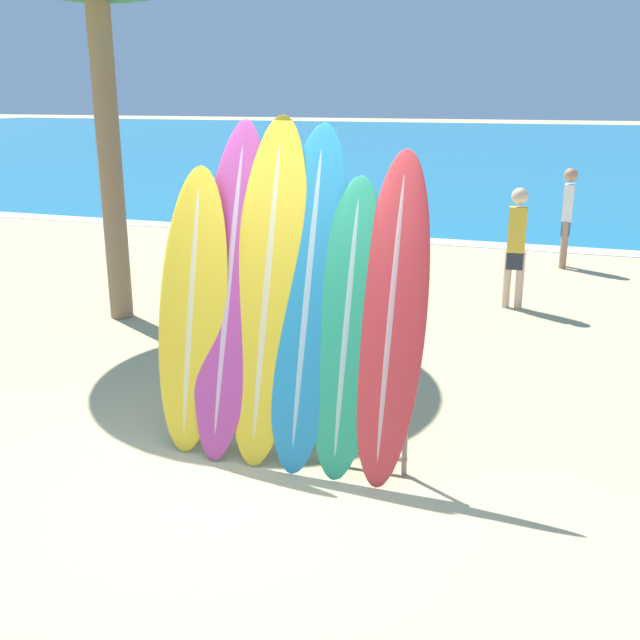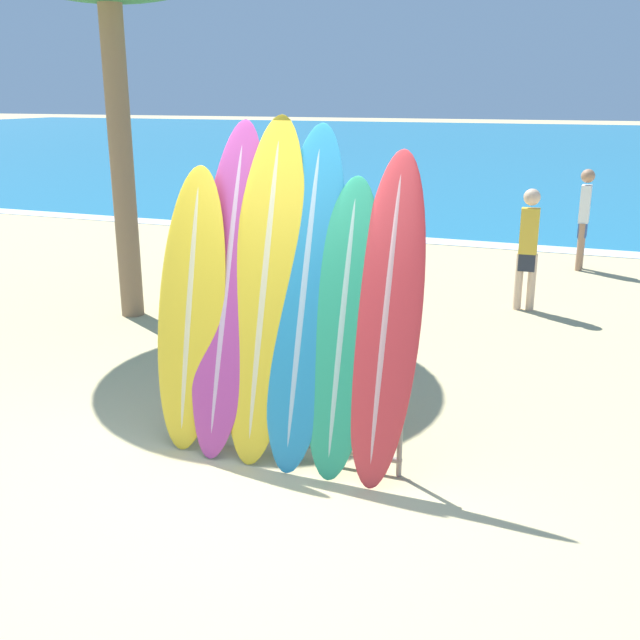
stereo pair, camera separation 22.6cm
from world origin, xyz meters
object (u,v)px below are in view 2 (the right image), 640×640
(surfboard_slot_5, at_px, (386,320))
(surfboard_rack, at_px, (282,400))
(surfboard_slot_4, at_px, (343,329))
(person_far_right, at_px, (300,258))
(surfboard_slot_2, at_px, (265,291))
(person_near_water, at_px, (271,239))
(person_mid_beach, at_px, (528,245))
(person_far_left, at_px, (584,216))
(surfboard_slot_1, at_px, (228,289))
(surfboard_slot_3, at_px, (304,299))
(surfboard_slot_0, at_px, (191,309))

(surfboard_slot_5, bearing_deg, surfboard_rack, -175.84)
(surfboard_slot_4, xyz_separation_m, person_far_right, (-1.44, 2.64, -0.13))
(surfboard_slot_4, bearing_deg, surfboard_slot_2, 174.37)
(surfboard_slot_2, bearing_deg, person_near_water, 114.25)
(surfboard_slot_2, bearing_deg, person_mid_beach, 73.31)
(surfboard_slot_4, relative_size, surfboard_slot_5, 0.92)
(person_far_left, bearing_deg, surfboard_slot_2, 167.59)
(surfboard_rack, bearing_deg, surfboard_slot_1, 168.10)
(surfboard_slot_2, height_order, person_far_right, surfboard_slot_2)
(surfboard_slot_5, xyz_separation_m, person_far_left, (1.02, 7.50, -0.30))
(surfboard_slot_5, height_order, person_far_right, surfboard_slot_5)
(surfboard_slot_1, bearing_deg, surfboard_slot_2, -0.61)
(person_near_water, xyz_separation_m, person_mid_beach, (3.26, 0.70, 0.03))
(surfboard_rack, relative_size, surfboard_slot_3, 0.76)
(surfboard_rack, bearing_deg, surfboard_slot_4, 4.37)
(surfboard_slot_1, height_order, person_near_water, surfboard_slot_1)
(surfboard_slot_4, height_order, person_far_right, surfboard_slot_4)
(surfboard_slot_1, bearing_deg, surfboard_slot_4, -3.98)
(surfboard_slot_2, distance_m, person_far_left, 7.73)
(person_far_left, bearing_deg, surfboard_slot_4, 172.38)
(surfboard_slot_1, distance_m, person_far_left, 7.81)
(surfboard_slot_0, bearing_deg, surfboard_slot_1, 14.89)
(person_far_right, bearing_deg, surfboard_rack, 115.76)
(surfboard_slot_0, height_order, person_far_left, surfboard_slot_0)
(person_near_water, bearing_deg, surfboard_slot_2, -40.54)
(person_near_water, bearing_deg, person_far_left, 66.94)
(surfboard_slot_5, bearing_deg, surfboard_slot_3, 176.49)
(surfboard_rack, height_order, person_near_water, person_near_water)
(person_mid_beach, bearing_deg, surfboard_rack, 72.13)
(person_near_water, xyz_separation_m, person_far_right, (1.03, -1.48, 0.12))
(surfboard_slot_3, bearing_deg, person_far_left, 77.47)
(surfboard_slot_2, distance_m, person_mid_beach, 4.99)
(surfboard_slot_1, xyz_separation_m, surfboard_slot_5, (1.28, -0.05, -0.09))
(surfboard_slot_2, bearing_deg, surfboard_slot_3, -0.47)
(surfboard_slot_0, distance_m, surfboard_slot_5, 1.57)
(surfboard_slot_0, height_order, surfboard_slot_1, surfboard_slot_1)
(person_mid_beach, distance_m, person_far_right, 3.12)
(surfboard_slot_5, relative_size, person_far_left, 1.48)
(surfboard_slot_2, xyz_separation_m, person_near_water, (-1.83, 4.06, -0.45))
(surfboard_rack, height_order, person_far_right, person_far_right)
(surfboard_slot_2, relative_size, surfboard_slot_4, 1.19)
(surfboard_slot_0, distance_m, person_near_water, 4.32)
(surfboard_slot_3, bearing_deg, surfboard_slot_5, -3.51)
(surfboard_rack, distance_m, surfboard_slot_3, 0.81)
(surfboard_slot_4, relative_size, person_mid_beach, 1.37)
(person_far_right, bearing_deg, surfboard_slot_4, 124.46)
(surfboard_slot_0, relative_size, person_near_water, 1.44)
(surfboard_rack, bearing_deg, surfboard_slot_5, 4.16)
(surfboard_slot_5, xyz_separation_m, person_near_water, (-2.79, 4.10, -0.34))
(surfboard_rack, height_order, surfboard_slot_0, surfboard_slot_0)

